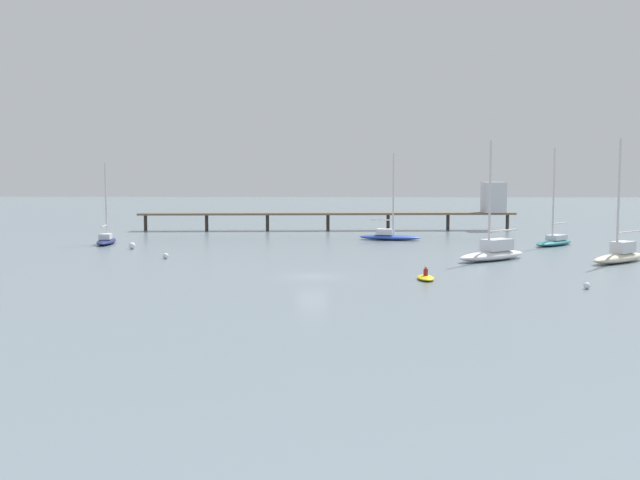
# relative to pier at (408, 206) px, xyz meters

# --- Properties ---
(ground_plane) EXTENTS (400.00, 400.00, 0.00)m
(ground_plane) POSITION_rel_pier_xyz_m (-12.06, -50.88, -3.62)
(ground_plane) COLOR slate
(pier) EXTENTS (56.41, 6.82, 7.22)m
(pier) POSITION_rel_pier_xyz_m (0.00, 0.00, 0.00)
(pier) COLOR brown
(pier) RESTS_ON ground_plane
(sailboat_navy) EXTENTS (2.88, 7.53, 9.79)m
(sailboat_navy) POSITION_rel_pier_xyz_m (-38.51, -23.18, -3.02)
(sailboat_navy) COLOR navy
(sailboat_navy) RESTS_ON ground_plane
(sailboat_teal) EXTENTS (6.67, 6.91, 11.59)m
(sailboat_teal) POSITION_rel_pier_xyz_m (15.58, -23.02, -2.96)
(sailboat_teal) COLOR #1E727A
(sailboat_teal) RESTS_ON ground_plane
(sailboat_cream) EXTENTS (7.79, 7.30, 11.93)m
(sailboat_cream) POSITION_rel_pier_xyz_m (17.26, -39.97, -2.80)
(sailboat_cream) COLOR beige
(sailboat_cream) RESTS_ON ground_plane
(sailboat_blue) EXTENTS (8.32, 4.09, 11.19)m
(sailboat_blue) POSITION_rel_pier_xyz_m (-3.75, -16.48, -2.99)
(sailboat_blue) COLOR #2D4CB7
(sailboat_blue) RESTS_ON ground_plane
(sailboat_white) EXTENTS (8.56, 7.64, 11.83)m
(sailboat_white) POSITION_rel_pier_xyz_m (5.34, -38.49, -2.78)
(sailboat_white) COLOR white
(sailboat_white) RESTS_ON ground_plane
(dinghy_yellow) EXTENTS (1.49, 3.03, 1.14)m
(dinghy_yellow) POSITION_rel_pier_xyz_m (-2.75, -52.46, -3.42)
(dinghy_yellow) COLOR yellow
(dinghy_yellow) RESTS_ON ground_plane
(mooring_buoy_near) EXTENTS (0.59, 0.59, 0.59)m
(mooring_buoy_near) POSITION_rel_pier_xyz_m (-27.51, -38.45, -3.33)
(mooring_buoy_near) COLOR silver
(mooring_buoy_near) RESTS_ON ground_plane
(mooring_buoy_mid) EXTENTS (0.52, 0.52, 0.52)m
(mooring_buoy_mid) POSITION_rel_pier_xyz_m (8.84, -56.89, -3.37)
(mooring_buoy_mid) COLOR silver
(mooring_buoy_mid) RESTS_ON ground_plane
(mooring_buoy_inner) EXTENTS (0.77, 0.77, 0.77)m
(mooring_buoy_inner) POSITION_rel_pier_xyz_m (-33.63, -29.11, -3.24)
(mooring_buoy_inner) COLOR silver
(mooring_buoy_inner) RESTS_ON ground_plane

